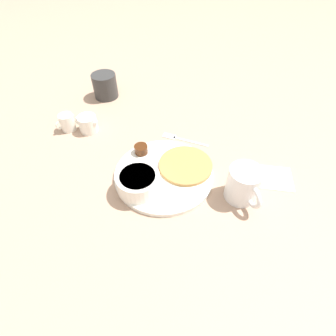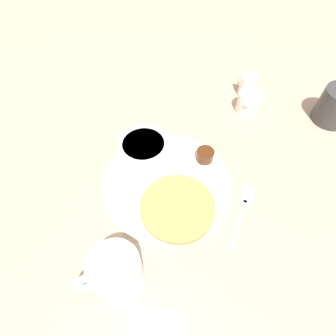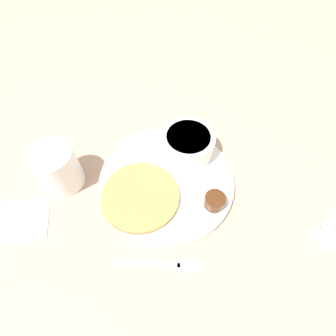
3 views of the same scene
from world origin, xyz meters
TOP-DOWN VIEW (x-y plane):
  - ground_plane at (0.00, 0.00)m, footprint 4.00×4.00m
  - plate at (0.00, 0.00)m, footprint 0.25×0.25m
  - pancake_stack at (0.05, 0.03)m, footprint 0.14×0.14m
  - bowl at (-0.05, -0.06)m, footprint 0.10×0.10m
  - syrup_cup at (-0.08, 0.06)m, footprint 0.04×0.04m
  - butter_ramekin at (-0.07, -0.06)m, footprint 0.05×0.05m
  - coffee_mug at (0.19, -0.02)m, footprint 0.08×0.10m
  - fork at (0.01, 0.15)m, footprint 0.14×0.03m
  - napkin at (0.27, 0.06)m, footprint 0.12×0.09m

SIDE VIEW (x-z plane):
  - ground_plane at x=0.00m, z-range 0.00..0.00m
  - fork at x=0.01m, z-range 0.00..0.00m
  - napkin at x=0.27m, z-range 0.00..0.00m
  - plate at x=0.00m, z-range 0.00..0.01m
  - pancake_stack at x=0.05m, z-range 0.01..0.02m
  - syrup_cup at x=-0.08m, z-range 0.01..0.04m
  - butter_ramekin at x=-0.07m, z-range 0.01..0.05m
  - bowl at x=-0.05m, z-range 0.01..0.06m
  - coffee_mug at x=0.19m, z-range 0.00..0.09m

